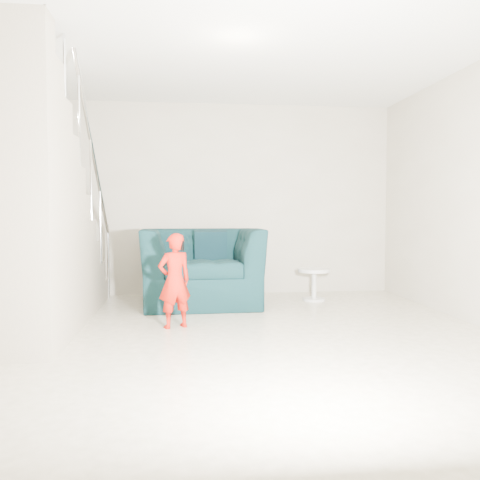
# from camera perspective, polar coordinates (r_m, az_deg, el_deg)

# --- Properties ---
(floor) EXTENTS (5.50, 5.50, 0.00)m
(floor) POSITION_cam_1_polar(r_m,az_deg,el_deg) (4.66, -0.19, -11.29)
(floor) COLOR gray
(floor) RESTS_ON ground
(ceiling) EXTENTS (5.50, 5.50, 0.00)m
(ceiling) POSITION_cam_1_polar(r_m,az_deg,el_deg) (4.78, -0.20, 21.94)
(ceiling) COLOR silver
(ceiling) RESTS_ON back_wall
(back_wall) EXTENTS (5.00, 0.00, 5.00)m
(back_wall) POSITION_cam_1_polar(r_m,az_deg,el_deg) (7.26, -2.55, 4.58)
(back_wall) COLOR #A29884
(back_wall) RESTS_ON floor
(front_wall) EXTENTS (5.00, 0.00, 5.00)m
(front_wall) POSITION_cam_1_polar(r_m,az_deg,el_deg) (1.82, 9.33, 9.27)
(front_wall) COLOR #A29884
(front_wall) RESTS_ON floor
(armchair) EXTENTS (1.51, 1.32, 0.96)m
(armchair) POSITION_cam_1_polar(r_m,az_deg,el_deg) (6.43, -4.36, -2.99)
(armchair) COLOR black
(armchair) RESTS_ON floor
(toddler) EXTENTS (0.41, 0.35, 0.95)m
(toddler) POSITION_cam_1_polar(r_m,az_deg,el_deg) (5.14, -7.36, -4.55)
(toddler) COLOR #A72205
(toddler) RESTS_ON floor
(side_table) EXTENTS (0.42, 0.42, 0.42)m
(side_table) POSITION_cam_1_polar(r_m,az_deg,el_deg) (6.78, 8.32, -4.37)
(side_table) COLOR silver
(side_table) RESTS_ON floor
(staircase) EXTENTS (1.02, 3.03, 3.62)m
(staircase) POSITION_cam_1_polar(r_m,az_deg,el_deg) (5.27, -23.06, 0.55)
(staircase) COLOR #ADA089
(staircase) RESTS_ON floor
(cushion) EXTENTS (0.42, 0.20, 0.42)m
(cushion) POSITION_cam_1_polar(r_m,az_deg,el_deg) (6.69, -3.32, -0.64)
(cushion) COLOR black
(cushion) RESTS_ON armchair
(throw) EXTENTS (0.05, 0.51, 0.58)m
(throw) POSITION_cam_1_polar(r_m,az_deg,el_deg) (6.47, -9.76, -1.89)
(throw) COLOR black
(throw) RESTS_ON armchair
(phone) EXTENTS (0.03, 0.05, 0.10)m
(phone) POSITION_cam_1_polar(r_m,az_deg,el_deg) (5.07, -6.47, -0.65)
(phone) COLOR black
(phone) RESTS_ON toddler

